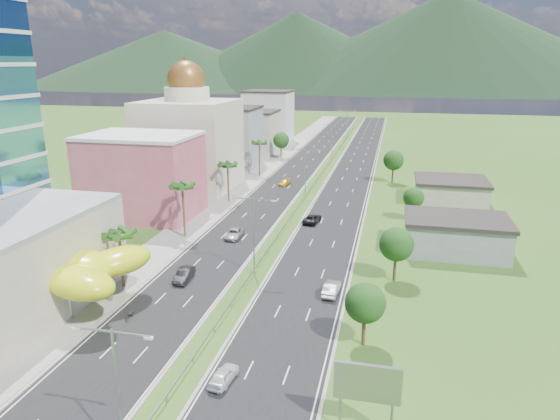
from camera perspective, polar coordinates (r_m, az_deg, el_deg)
The scene contains 36 objects.
ground at distance 61.51m, azimuth -5.52°, elevation -10.91°, with size 500.00×500.00×0.00m, color #2D5119.
road_left at distance 146.63m, azimuth 2.75°, elevation 5.42°, with size 11.00×260.00×0.04m, color black.
road_right at distance 144.80m, azimuth 8.62°, elevation 5.11°, with size 11.00×260.00×0.04m, color black.
sidewalk_left at distance 148.55m, azimuth -0.88°, elevation 5.60°, with size 7.00×260.00×0.12m, color gray.
median_guardrail at distance 127.93m, azimuth 4.62°, elevation 4.01°, with size 0.10×216.06×0.76m.
streetlight_median_a at distance 38.61m, azimuth -18.12°, elevation -18.30°, with size 6.04×0.25×11.00m.
streetlight_median_b at distance 67.68m, azimuth -3.03°, elevation -2.03°, with size 6.04×0.25×11.00m.
streetlight_median_c at distance 105.41m, azimuth 2.93°, elevation 4.74°, with size 6.04×0.25×11.00m.
streetlight_median_d at distance 149.27m, azimuth 5.99°, elevation 8.17°, with size 6.04×0.25×11.00m.
streetlight_median_e at distance 193.66m, azimuth 7.68°, elevation 10.03°, with size 6.04×0.25×11.00m.
lime_canopy at distance 65.12m, azimuth -23.86°, elevation -5.90°, with size 18.00×15.00×7.40m.
pink_shophouse at distance 97.60m, azimuth -15.45°, elevation 3.65°, with size 20.00×15.00×15.00m, color #B64A5C.
domed_building at distance 117.28m, azimuth -10.32°, elevation 7.99°, with size 20.00×20.00×28.70m.
midrise_grey at distance 140.52m, azimuth -5.88°, elevation 8.17°, with size 16.00×15.00×16.00m, color gray.
midrise_beige at distance 161.51m, azimuth -3.35°, elevation 8.78°, with size 16.00×15.00×13.00m, color #A29B85.
midrise_white at distance 183.25m, azimuth -1.33°, elevation 10.51°, with size 16.00×15.00×18.00m, color silver.
billboard at distance 41.26m, azimuth 9.95°, elevation -19.09°, with size 5.20×0.35×6.20m.
shed_near at distance 81.50m, azimuth 19.42°, elevation -2.87°, with size 15.00×10.00×5.00m, color gray.
shed_far at distance 110.46m, azimuth 18.88°, elevation 1.99°, with size 14.00×12.00×4.40m, color #A29B85.
palm_tree_b at distance 66.61m, azimuth -17.92°, elevation -2.87°, with size 3.60×3.60×8.10m.
palm_tree_c at distance 83.20m, azimuth -11.10°, elevation 2.48°, with size 3.60×3.60×9.60m.
palm_tree_d at distance 104.30m, azimuth -6.00°, elevation 4.99°, with size 3.60×3.60×8.60m.
palm_tree_e at distance 127.68m, azimuth -2.39°, elevation 7.54°, with size 3.60×3.60×9.40m.
leafy_tree_lfar at distance 152.07m, azimuth 0.12°, elevation 7.97°, with size 4.90×4.90×8.05m.
leafy_tree_ra at distance 52.26m, azimuth 9.71°, elevation -10.45°, with size 4.20×4.20×6.90m.
leafy_tree_rb at distance 67.71m, azimuth 13.17°, elevation -3.86°, with size 4.55×4.55×7.47m.
leafy_tree_rc at distance 94.80m, azimuth 15.03°, elevation 1.37°, with size 3.85×3.85×6.33m.
leafy_tree_rd at distance 123.74m, azimuth 12.85°, elevation 5.57°, with size 4.90×4.90×8.05m.
mountain_ridge at distance 504.20m, azimuth 18.15°, elevation 12.55°, with size 860.00×140.00×90.00m, color black, non-canonical shape.
car_dark_left at distance 68.85m, azimuth -10.90°, elevation -7.27°, with size 1.68×4.82×1.59m, color black.
car_silver_mid_left at distance 83.78m, azimuth -5.25°, elevation -2.69°, with size 2.41×5.23×1.45m, color #93959A.
car_yellow_far_left at distance 119.13m, azimuth 0.52°, elevation 3.17°, with size 1.84×4.52×1.31m, color gold.
car_white_near_right at distance 48.42m, azimuth -6.47°, elevation -18.25°, with size 1.65×4.10×1.40m, color white.
car_silver_right at distance 64.15m, azimuth 5.89°, elevation -8.88°, with size 1.68×4.82×1.59m, color #9A9DA1.
car_dark_far_right at distance 91.51m, azimuth 3.68°, elevation -0.97°, with size 2.46×5.33×1.48m, color black.
motorcycle at distance 60.70m, azimuth -16.82°, elevation -11.31°, with size 0.57×1.88×1.20m, color black.
Camera 1 is at (17.80, -51.63, 28.30)m, focal length 32.00 mm.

